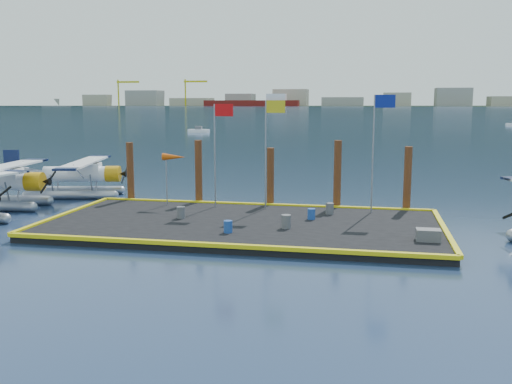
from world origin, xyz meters
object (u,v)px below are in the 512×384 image
at_px(piling_3, 337,177).
at_px(flagpole_red, 218,139).
at_px(drum_3, 228,227).
at_px(drum_4, 330,209).
at_px(piling_0, 130,174).
at_px(flagpole_yellow, 269,138).
at_px(drum_0, 181,212).
at_px(piling_2, 270,179).
at_px(drum_2, 311,214).
at_px(seaplane_c, 80,176).
at_px(piling_4, 407,181).
at_px(drum_1, 286,222).
at_px(piling_1, 199,174).
at_px(flagpole_blue, 377,136).
at_px(crate, 428,235).
at_px(windsock, 174,158).

bearing_deg(piling_3, flagpole_red, -166.75).
bearing_deg(drum_3, drum_4, 51.10).
bearing_deg(piling_0, flagpole_yellow, -9.86).
distance_m(drum_0, piling_3, 9.56).
distance_m(flagpole_yellow, piling_2, 3.07).
bearing_deg(drum_3, piling_0, 136.42).
relative_size(drum_2, drum_4, 0.92).
distance_m(drum_3, flagpole_yellow, 7.47).
bearing_deg(seaplane_c, piling_4, 71.42).
xyz_separation_m(drum_1, piling_1, (-6.42, 6.49, 1.37)).
distance_m(drum_2, drum_4, 1.80).
distance_m(seaplane_c, piling_4, 21.97).
bearing_deg(drum_4, piling_2, 146.10).
height_order(drum_0, flagpole_blue, flagpole_blue).
relative_size(piling_0, piling_2, 1.05).
distance_m(drum_1, piling_3, 6.96).
bearing_deg(crate, windsock, 156.19).
height_order(piling_1, piling_4, piling_1).
xyz_separation_m(drum_2, drum_3, (-3.54, -3.85, 0.00)).
relative_size(piling_0, piling_1, 0.95).
height_order(drum_4, windsock, windsock).
xyz_separation_m(flagpole_blue, piling_1, (-10.70, 1.60, -2.59)).
xyz_separation_m(seaplane_c, drum_0, (9.91, -7.59, -0.72)).
relative_size(drum_1, crate, 0.63).
distance_m(drum_0, drum_3, 4.31).
bearing_deg(drum_0, flagpole_yellow, 40.96).
bearing_deg(windsock, seaplane_c, 154.19).
bearing_deg(flagpole_red, piling_0, 165.54).
distance_m(crate, flagpole_red, 13.41).
relative_size(drum_1, piling_1, 0.16).
distance_m(drum_2, crate, 6.69).
height_order(drum_0, crate, drum_0).
xyz_separation_m(drum_4, piling_2, (-3.76, 2.53, 1.19)).
relative_size(drum_1, piling_0, 0.17).
distance_m(drum_4, flagpole_yellow, 5.29).
height_order(drum_2, piling_1, piling_1).
xyz_separation_m(piling_2, piling_4, (8.00, 0.00, 0.10)).
relative_size(flagpole_red, piling_3, 1.40).
xyz_separation_m(drum_1, piling_4, (6.08, 6.49, 1.27)).
bearing_deg(piling_4, piling_2, 180.00).
bearing_deg(flagpole_red, windsock, 180.00).
height_order(drum_2, drum_3, drum_3).
height_order(drum_3, drum_4, drum_4).
relative_size(drum_1, piling_4, 0.17).
bearing_deg(drum_2, piling_1, 150.98).
relative_size(drum_2, flagpole_yellow, 0.09).
bearing_deg(drum_3, piling_3, 59.84).
bearing_deg(crate, drum_2, 146.66).
bearing_deg(windsock, piling_4, 6.75).
bearing_deg(drum_3, drum_2, 47.40).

